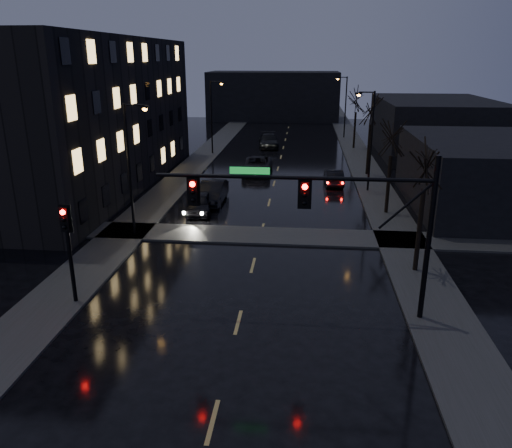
% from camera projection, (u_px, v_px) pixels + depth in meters
% --- Properties ---
extents(sidewalk_left, '(3.00, 140.00, 0.12)m').
position_uv_depth(sidewalk_left, '(186.00, 173.00, 47.05)').
color(sidewalk_left, '#2D2D2B').
rests_on(sidewalk_left, ground).
extents(sidewalk_right, '(3.00, 140.00, 0.12)m').
position_uv_depth(sidewalk_right, '(369.00, 177.00, 45.49)').
color(sidewalk_right, '#2D2D2B').
rests_on(sidewalk_right, ground).
extents(sidewalk_cross, '(40.00, 3.00, 0.12)m').
position_uv_depth(sidewalk_cross, '(260.00, 235.00, 30.72)').
color(sidewalk_cross, '#2D2D2B').
rests_on(sidewalk_cross, ground).
extents(apartment_block, '(12.00, 30.00, 12.00)m').
position_uv_depth(apartment_block, '(74.00, 114.00, 41.17)').
color(apartment_block, black).
rests_on(apartment_block, ground).
extents(commercial_right_near, '(10.00, 14.00, 5.00)m').
position_uv_depth(commercial_right_near, '(486.00, 175.00, 35.58)').
color(commercial_right_near, black).
rests_on(commercial_right_near, ground).
extents(commercial_right_far, '(12.00, 18.00, 6.00)m').
position_uv_depth(commercial_right_far, '(434.00, 127.00, 56.03)').
color(commercial_right_far, black).
rests_on(commercial_right_far, ground).
extents(far_block, '(22.00, 10.00, 8.00)m').
position_uv_depth(far_block, '(274.00, 96.00, 85.83)').
color(far_block, black).
rests_on(far_block, ground).
extents(signal_mast, '(11.11, 0.41, 7.00)m').
position_uv_depth(signal_mast, '(336.00, 206.00, 19.86)').
color(signal_mast, black).
rests_on(signal_mast, ground).
extents(signal_pole_left, '(0.35, 0.41, 4.53)m').
position_uv_depth(signal_pole_left, '(68.00, 240.00, 21.49)').
color(signal_pole_left, black).
rests_on(signal_pole_left, ground).
extents(tree_near, '(3.52, 3.52, 8.08)m').
position_uv_depth(tree_near, '(428.00, 152.00, 23.73)').
color(tree_near, black).
rests_on(tree_near, ground).
extents(tree_mid_a, '(3.30, 3.30, 7.58)m').
position_uv_depth(tree_mid_a, '(393.00, 131.00, 33.28)').
color(tree_mid_a, black).
rests_on(tree_mid_a, ground).
extents(tree_mid_b, '(3.74, 3.74, 8.59)m').
position_uv_depth(tree_mid_b, '(372.00, 103.00, 44.35)').
color(tree_mid_b, black).
rests_on(tree_mid_b, ground).
extents(tree_far, '(3.43, 3.43, 7.88)m').
position_uv_depth(tree_far, '(357.00, 97.00, 57.72)').
color(tree_far, black).
rests_on(tree_far, ground).
extents(streetlight_l_near, '(1.53, 0.28, 8.00)m').
position_uv_depth(streetlight_l_near, '(132.00, 159.00, 29.43)').
color(streetlight_l_near, black).
rests_on(streetlight_l_near, ground).
extents(streetlight_l_far, '(1.53, 0.28, 8.00)m').
position_uv_depth(streetlight_l_far, '(213.00, 111.00, 54.88)').
color(streetlight_l_far, black).
rests_on(streetlight_l_far, ground).
extents(streetlight_r_mid, '(1.53, 0.28, 8.00)m').
position_uv_depth(streetlight_r_mid, '(369.00, 133.00, 39.35)').
color(streetlight_r_mid, black).
rests_on(streetlight_r_mid, ground).
extents(streetlight_r_far, '(1.53, 0.28, 8.00)m').
position_uv_depth(streetlight_r_far, '(344.00, 102.00, 65.75)').
color(streetlight_r_far, black).
rests_on(streetlight_r_far, ground).
extents(oncoming_car_a, '(2.09, 4.33, 1.43)m').
position_uv_depth(oncoming_car_a, '(200.00, 203.00, 35.13)').
color(oncoming_car_a, black).
rests_on(oncoming_car_a, ground).
extents(oncoming_car_b, '(1.78, 4.93, 1.62)m').
position_uv_depth(oncoming_car_b, '(212.00, 192.00, 37.50)').
color(oncoming_car_b, black).
rests_on(oncoming_car_b, ground).
extents(oncoming_car_c, '(2.65, 5.65, 1.56)m').
position_uv_depth(oncoming_car_c, '(257.00, 165.00, 47.00)').
color(oncoming_car_c, black).
rests_on(oncoming_car_c, ground).
extents(oncoming_car_d, '(2.93, 5.82, 1.62)m').
position_uv_depth(oncoming_car_d, '(269.00, 141.00, 60.38)').
color(oncoming_car_d, black).
rests_on(oncoming_car_d, ground).
extents(lead_car, '(1.63, 4.19, 1.36)m').
position_uv_depth(lead_car, '(334.00, 177.00, 42.83)').
color(lead_car, black).
rests_on(lead_car, ground).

